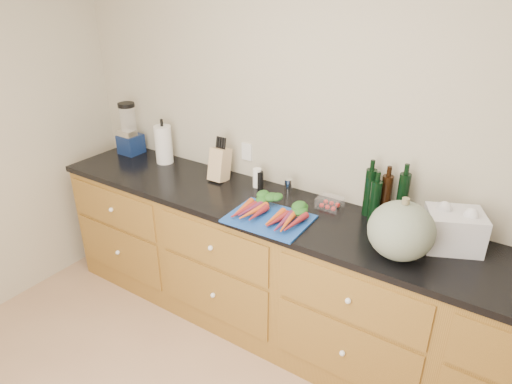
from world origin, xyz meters
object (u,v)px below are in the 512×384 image
Objects in this scene: carrots at (273,211)px; knife_block at (220,164)px; cutting_board at (269,219)px; paper_towel at (164,144)px; tomato_box at (330,203)px; blender_appliance at (129,132)px; squash at (401,231)px.

knife_block is at bearing 156.84° from carrots.
cutting_board is 1.64× the size of paper_towel.
carrots reaches higher than cutting_board.
tomato_box reaches higher than cutting_board.
cutting_board is at bearing -12.06° from blender_appliance.
paper_towel is at bearing 171.55° from squash.
carrots is 2.97× the size of tomato_box.
squash is 1.35m from knife_block.
blender_appliance is at bearing 169.75° from carrots.
cutting_board is 0.40m from tomato_box.
carrots is 1.16m from paper_towel.
squash is 2.27× the size of tomato_box.
squash is at bearing -10.98° from knife_block.
blender_appliance is 1.42× the size of paper_towel.
carrots is 0.36m from tomato_box.
cutting_board is 0.06m from carrots.
blender_appliance reaches higher than carrots.
carrots is at bearing -10.25° from blender_appliance.
tomato_box is (1.72, 0.01, -0.14)m from blender_appliance.
tomato_box is at bearing 0.41° from blender_appliance.
blender_appliance is 0.90m from knife_block.
cutting_board is 1.15× the size of blender_appliance.
knife_block is (0.90, -0.02, -0.07)m from blender_appliance.
blender_appliance is 2.78× the size of tomato_box.
blender_appliance is at bearing -179.59° from tomato_box.
paper_towel is at bearing -179.58° from tomato_box.
blender_appliance reaches higher than knife_block.
paper_towel reaches higher than tomato_box.
cutting_board is 3.20× the size of tomato_box.
carrots is at bearing -23.16° from knife_block.
squash reaches higher than paper_towel.
knife_block is (-0.59, 0.30, 0.11)m from cutting_board.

